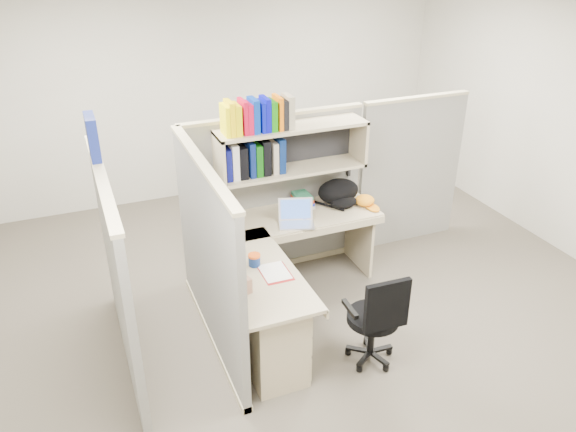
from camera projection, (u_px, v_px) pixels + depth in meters
name	position (u px, v px, depth m)	size (l,w,h in m)	color
ground	(311.00, 315.00, 5.10)	(6.00, 6.00, 0.00)	#3D372F
room_shell	(315.00, 146.00, 4.36)	(6.00, 6.00, 6.00)	#ACA99C
cubicle	(253.00, 212.00, 4.93)	(3.79, 1.84, 1.95)	slate
desk	(280.00, 302.00, 4.52)	(1.74, 1.75, 0.73)	gray
laptop	(297.00, 214.00, 5.03)	(0.31, 0.31, 0.23)	silver
backpack	(341.00, 193.00, 5.40)	(0.41, 0.32, 0.24)	black
orange_cap	(365.00, 200.00, 5.43)	(0.19, 0.22, 0.10)	orange
snack_canister	(254.00, 260.00, 4.46)	(0.10, 0.10, 0.10)	navy
tissue_box	(241.00, 281.00, 4.10)	(0.12, 0.12, 0.19)	#A4755D
mouse	(305.00, 218.00, 5.17)	(0.09, 0.06, 0.04)	#8FA0CC
paper_cup	(283.00, 207.00, 5.32)	(0.06, 0.06, 0.09)	silver
book_stack	(302.00, 200.00, 5.42)	(0.18, 0.24, 0.12)	gray
loose_paper	(275.00, 272.00, 4.39)	(0.20, 0.27, 0.00)	silver
task_chair	(374.00, 332.00, 4.40)	(0.46, 0.42, 0.87)	black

